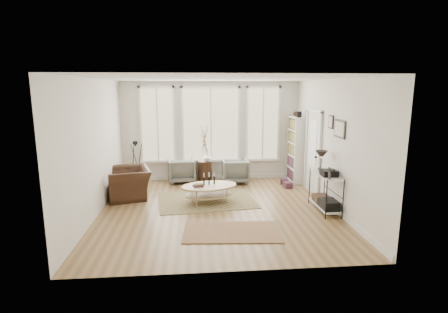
{
  "coord_description": "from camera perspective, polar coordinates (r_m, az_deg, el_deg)",
  "views": [
    {
      "loc": [
        -0.52,
        -7.52,
        2.7
      ],
      "look_at": [
        0.2,
        0.6,
        1.1
      ],
      "focal_mm": 28.0,
      "sensor_mm": 36.0,
      "label": 1
    }
  ],
  "objects": [
    {
      "name": "coffee_table",
      "position": [
        8.39,
        -2.48,
        -5.31
      ],
      "size": [
        1.5,
        1.15,
        0.62
      ],
      "color": "tan",
      "rests_on": "ground"
    },
    {
      "name": "wall_art",
      "position": [
        7.93,
        18.02,
        4.6
      ],
      "size": [
        0.04,
        0.88,
        0.44
      ],
      "color": "black",
      "rests_on": "ground"
    },
    {
      "name": "bay_window",
      "position": [
        10.31,
        -2.16,
        5.02
      ],
      "size": [
        4.14,
        0.12,
        2.24
      ],
      "color": "#D0BF8C",
      "rests_on": "ground"
    },
    {
      "name": "room",
      "position": [
        7.67,
        -0.96,
        1.54
      ],
      "size": [
        5.5,
        5.54,
        2.9
      ],
      "color": "olive",
      "rests_on": "ground"
    },
    {
      "name": "side_table",
      "position": [
        10.15,
        -3.19,
        0.44
      ],
      "size": [
        0.41,
        0.41,
        1.72
      ],
      "color": "#351F14",
      "rests_on": "ground"
    },
    {
      "name": "accent_chair",
      "position": [
        9.07,
        -15.29,
        -4.17
      ],
      "size": [
        1.37,
        1.27,
        0.74
      ],
      "primitive_type": "imported",
      "rotation": [
        0.0,
        0.0,
        -1.3
      ],
      "color": "#351F14",
      "rests_on": "ground"
    },
    {
      "name": "book_stack_near",
      "position": [
        10.18,
        9.75,
        -3.96
      ],
      "size": [
        0.25,
        0.29,
        0.16
      ],
      "primitive_type": "cube",
      "rotation": [
        0.0,
        0.0,
        -0.21
      ],
      "color": "maroon",
      "rests_on": "ground"
    },
    {
      "name": "vase",
      "position": [
        10.11,
        -2.73,
        -0.17
      ],
      "size": [
        0.25,
        0.25,
        0.22
      ],
      "primitive_type": "imported",
      "rotation": [
        0.0,
        0.0,
        0.16
      ],
      "color": "silver",
      "rests_on": "side_table"
    },
    {
      "name": "rug_runner",
      "position": [
        6.81,
        1.29,
        -12.15
      ],
      "size": [
        1.91,
        1.16,
        0.01
      ],
      "primitive_type": "cube",
      "rotation": [
        0.0,
        0.0,
        -0.07
      ],
      "color": "brown",
      "rests_on": "ground"
    },
    {
      "name": "low_shelf",
      "position": [
        8.09,
        16.22,
        -5.05
      ],
      "size": [
        0.38,
        1.08,
        1.3
      ],
      "color": "white",
      "rests_on": "ground"
    },
    {
      "name": "bookcase",
      "position": [
        10.33,
        11.63,
        1.16
      ],
      "size": [
        0.31,
        0.85,
        2.06
      ],
      "color": "white",
      "rests_on": "ground"
    },
    {
      "name": "rug_main",
      "position": [
        8.64,
        -2.94,
        -7.09
      ],
      "size": [
        2.48,
        1.98,
        0.01
      ],
      "primitive_type": "cube",
      "rotation": [
        0.0,
        0.0,
        0.12
      ],
      "color": "brown",
      "rests_on": "ground"
    },
    {
      "name": "book_stack_far",
      "position": [
        9.8,
        10.37,
        -4.58
      ],
      "size": [
        0.22,
        0.27,
        0.17
      ],
      "primitive_type": "cube",
      "rotation": [
        0.0,
        0.0,
        0.09
      ],
      "color": "maroon",
      "rests_on": "ground"
    },
    {
      "name": "door",
      "position": [
        9.34,
        14.33,
        1.03
      ],
      "size": [
        0.09,
        1.06,
        2.22
      ],
      "color": "silver",
      "rests_on": "ground"
    },
    {
      "name": "tripod_camera",
      "position": [
        10.1,
        -14.12,
        -1.36
      ],
      "size": [
        0.44,
        0.44,
        1.25
      ],
      "color": "black",
      "rests_on": "ground"
    },
    {
      "name": "armchair_right",
      "position": [
        10.14,
        1.85,
        -2.34
      ],
      "size": [
        0.75,
        0.77,
        0.69
      ],
      "primitive_type": "imported",
      "rotation": [
        0.0,
        0.0,
        3.16
      ],
      "color": "slate",
      "rests_on": "ground"
    },
    {
      "name": "armchair_left",
      "position": [
        10.25,
        -6.95,
        -2.25
      ],
      "size": [
        0.82,
        0.84,
        0.69
      ],
      "primitive_type": "imported",
      "rotation": [
        0.0,
        0.0,
        3.25
      ],
      "color": "slate",
      "rests_on": "ground"
    }
  ]
}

